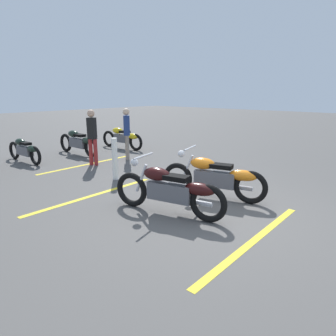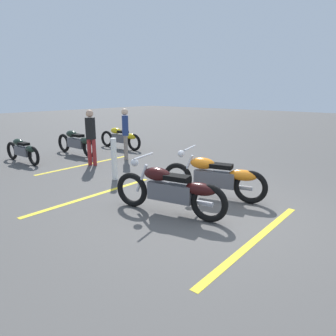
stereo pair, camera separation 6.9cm
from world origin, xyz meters
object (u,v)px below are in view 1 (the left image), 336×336
object	(u,v)px
motorcycle_bright_foreground	(215,177)
bystander_near_row	(127,131)
motorcycle_row_center	(25,150)
bystander_secondary	(92,135)
bollard_post	(115,159)
motorcycle_dark_foreground	(170,190)
motorcycle_row_far_left	(123,138)
motorcycle_row_left	(78,142)

from	to	relation	value
motorcycle_bright_foreground	bystander_near_row	distance (m)	4.41
bystander_near_row	motorcycle_row_center	bearing A→B (deg)	-4.26
motorcycle_row_center	bystander_secondary	size ratio (longest dim) A/B	1.17
bystander_near_row	bystander_secondary	world-z (taller)	bystander_secondary
bystander_secondary	bollard_post	world-z (taller)	bystander_secondary
bollard_post	bystander_near_row	bearing A→B (deg)	-48.92
bystander_secondary	bollard_post	bearing A→B (deg)	47.00
bystander_secondary	bollard_post	distance (m)	1.80
motorcycle_dark_foreground	motorcycle_row_center	world-z (taller)	motorcycle_dark_foreground
bystander_near_row	bystander_secondary	size ratio (longest dim) A/B	1.00
motorcycle_bright_foreground	motorcycle_row_center	xyz separation A→B (m)	(6.25, 1.09, -0.07)
motorcycle_dark_foreground	bollard_post	distance (m)	2.65
motorcycle_bright_foreground	bystander_near_row	xyz separation A→B (m)	(4.19, -1.31, 0.45)
motorcycle_row_far_left	motorcycle_row_left	bearing A→B (deg)	77.23
motorcycle_row_center	bollard_post	size ratio (longest dim) A/B	1.84
motorcycle_row_far_left	motorcycle_row_center	size ratio (longest dim) A/B	1.09
bystander_near_row	bystander_secondary	bearing A→B (deg)	29.28
motorcycle_row_far_left	bystander_near_row	distance (m)	1.99
motorcycle_row_far_left	bollard_post	world-z (taller)	bollard_post
motorcycle_bright_foreground	motorcycle_dark_foreground	size ratio (longest dim) A/B	0.99
bollard_post	motorcycle_row_far_left	bearing A→B (deg)	-43.22
motorcycle_row_left	motorcycle_row_center	bearing A→B (deg)	82.66
motorcycle_bright_foreground	bollard_post	xyz separation A→B (m)	(2.67, 0.44, 0.06)
bystander_near_row	bollard_post	world-z (taller)	bystander_near_row
motorcycle_dark_foreground	bystander_near_row	world-z (taller)	bystander_near_row
motorcycle_dark_foreground	motorcycle_row_left	size ratio (longest dim) A/B	1.00
motorcycle_dark_foreground	motorcycle_bright_foreground	bearing A→B (deg)	-109.40
bystander_near_row	bollard_post	size ratio (longest dim) A/B	1.56
motorcycle_row_far_left	motorcycle_row_left	world-z (taller)	motorcycle_row_left
motorcycle_bright_foreground	motorcycle_dark_foreground	distance (m)	1.25
motorcycle_bright_foreground	motorcycle_row_center	world-z (taller)	motorcycle_bright_foreground
motorcycle_dark_foreground	motorcycle_row_far_left	bearing A→B (deg)	-46.23
motorcycle_dark_foreground	motorcycle_row_left	distance (m)	6.19
motorcycle_dark_foreground	bollard_post	world-z (taller)	bollard_post
motorcycle_bright_foreground	bystander_secondary	world-z (taller)	bystander_secondary
motorcycle_bright_foreground	motorcycle_row_center	size ratio (longest dim) A/B	1.13
motorcycle_bright_foreground	motorcycle_row_left	xyz separation A→B (m)	(6.02, -0.68, -0.01)
motorcycle_dark_foreground	motorcycle_row_left	xyz separation A→B (m)	(5.88, -1.92, -0.01)
motorcycle_row_left	bystander_near_row	distance (m)	1.99
bollard_post	motorcycle_dark_foreground	bearing A→B (deg)	162.39
bollard_post	motorcycle_row_center	bearing A→B (deg)	10.21
motorcycle_dark_foreground	bystander_near_row	xyz separation A→B (m)	(4.05, -2.55, 0.45)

